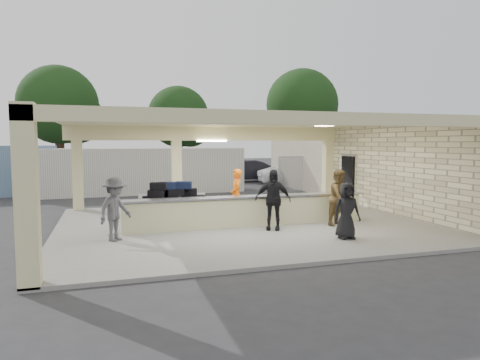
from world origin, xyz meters
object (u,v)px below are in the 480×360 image
object	(u,v)px
car_white_b	(345,171)
container_white	(140,171)
baggage_handler	(236,195)
car_dark	(255,171)
baggage_counter	(248,211)
luggage_cart	(172,199)
passenger_b	(273,200)
passenger_d	(347,211)
passenger_a	(340,197)
car_white_a	(294,175)
drum_fan	(345,194)
passenger_c	(115,209)

from	to	relation	value
car_white_b	container_white	xyz separation A→B (m)	(-15.19, -3.74, 0.55)
baggage_handler	car_dark	size ratio (longest dim) A/B	0.38
baggage_counter	luggage_cart	world-z (taller)	luggage_cart
container_white	baggage_handler	bearing A→B (deg)	-77.80
luggage_cart	passenger_b	distance (m)	3.63
passenger_d	car_white_b	world-z (taller)	passenger_d
baggage_counter	passenger_d	bearing A→B (deg)	-51.39
passenger_b	passenger_d	distance (m)	2.34
baggage_counter	passenger_a	xyz separation A→B (m)	(2.94, -0.75, 0.43)
car_white_a	car_white_b	world-z (taller)	car_white_b
baggage_counter	luggage_cart	bearing A→B (deg)	147.21
baggage_counter	car_white_b	world-z (taller)	car_white_b
passenger_d	car_white_b	xyz separation A→B (m)	(10.47, 17.47, -0.20)
passenger_a	passenger_b	distance (m)	2.40
baggage_counter	passenger_a	size ratio (longest dim) A/B	4.47
baggage_counter	car_white_a	xyz separation A→B (m)	(7.64, 13.23, 0.08)
passenger_a	passenger_d	world-z (taller)	passenger_a
passenger_a	car_white_b	distance (m)	18.34
drum_fan	passenger_d	size ratio (longest dim) A/B	0.63
baggage_handler	drum_fan	bearing A→B (deg)	112.38
drum_fan	baggage_handler	size ratio (longest dim) A/B	0.56
drum_fan	car_white_a	distance (m)	10.87
baggage_counter	baggage_handler	size ratio (longest dim) A/B	4.57
baggage_counter	car_white_a	world-z (taller)	car_white_a
passenger_b	container_white	size ratio (longest dim) A/B	0.16
baggage_counter	passenger_d	world-z (taller)	passenger_d
car_white_a	car_dark	world-z (taller)	car_dark
passenger_a	car_white_a	distance (m)	14.75
passenger_c	car_white_a	world-z (taller)	passenger_c
car_dark	passenger_a	bearing A→B (deg)	173.95
passenger_a	container_white	xyz separation A→B (m)	(-5.58, 11.88, 0.23)
luggage_cart	drum_fan	xyz separation A→B (m)	(7.45, 1.18, -0.23)
passenger_a	car_dark	size ratio (longest dim) A/B	0.39
baggage_counter	passenger_d	xyz separation A→B (m)	(2.07, -2.60, 0.31)
baggage_counter	passenger_a	distance (m)	3.06
baggage_counter	container_white	xyz separation A→B (m)	(-2.65, 11.14, 0.66)
luggage_cart	passenger_d	xyz separation A→B (m)	(4.34, -4.06, 0.03)
baggage_handler	car_white_b	distance (m)	18.73
baggage_counter	baggage_handler	distance (m)	1.12
drum_fan	passenger_b	size ratio (longest dim) A/B	0.53
luggage_cart	passenger_d	size ratio (longest dim) A/B	1.56
baggage_counter	drum_fan	size ratio (longest dim) A/B	8.21
drum_fan	passenger_d	world-z (taller)	passenger_d
passenger_a	passenger_d	size ratio (longest dim) A/B	1.15
passenger_c	car_white_b	xyz separation A→B (m)	(16.71, 15.83, -0.28)
luggage_cart	car_white_a	world-z (taller)	luggage_cart
luggage_cart	car_white_a	bearing A→B (deg)	55.78
luggage_cart	container_white	world-z (taller)	container_white
passenger_a	passenger_c	distance (m)	7.11
baggage_counter	container_white	size ratio (longest dim) A/B	0.71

